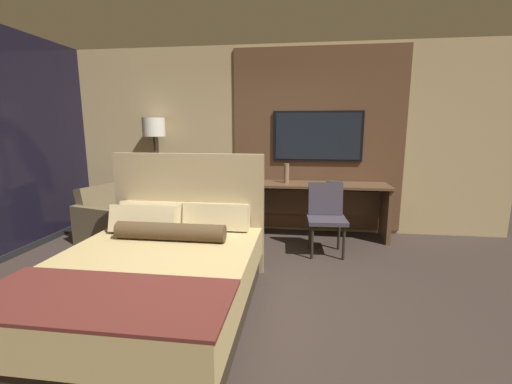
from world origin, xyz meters
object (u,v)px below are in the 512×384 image
at_px(desk, 316,200).
at_px(desk_chair, 326,212).
at_px(bed, 155,275).
at_px(tv, 318,136).
at_px(floor_lamp, 154,136).
at_px(vase_tall, 286,173).
at_px(book, 335,182).
at_px(armchair_by_window, 118,222).

xyz_separation_m(desk, desk_chair, (0.10, -0.66, -0.01)).
height_order(bed, tv, tv).
xyz_separation_m(desk, tv, (-0.00, 0.23, 0.92)).
xyz_separation_m(desk_chair, floor_lamp, (-2.58, 0.71, 0.93)).
height_order(desk_chair, vase_tall, vase_tall).
bearing_deg(book, tv, 141.23).
distance_m(armchair_by_window, book, 3.19).
bearing_deg(vase_tall, tv, 29.45).
bearing_deg(armchair_by_window, tv, -59.44).
relative_size(desk, tv, 1.54).
xyz_separation_m(armchair_by_window, book, (3.09, 0.56, 0.56)).
bearing_deg(floor_lamp, armchair_by_window, -121.30).
bearing_deg(bed, armchair_by_window, 127.08).
bearing_deg(desk_chair, bed, -136.34).
distance_m(desk, vase_tall, 0.59).
height_order(desk, desk_chair, desk_chair).
bearing_deg(desk, armchair_by_window, -169.33).
xyz_separation_m(floor_lamp, vase_tall, (2.04, -0.07, -0.52)).
xyz_separation_m(bed, vase_tall, (1.03, 2.32, 0.61)).
xyz_separation_m(bed, tv, (1.47, 2.57, 1.14)).
bearing_deg(vase_tall, desk, 2.07).
bearing_deg(desk_chair, armchair_by_window, 174.29).
bearing_deg(tv, desk, -90.00).
bearing_deg(book, bed, -126.10).
xyz_separation_m(armchair_by_window, vase_tall, (2.39, 0.52, 0.68)).
bearing_deg(book, desk_chair, -102.81).
bearing_deg(tv, floor_lamp, -175.85).
relative_size(armchair_by_window, book, 4.30).
distance_m(bed, floor_lamp, 2.83).
height_order(desk, floor_lamp, floor_lamp).
relative_size(bed, armchair_by_window, 1.95).
height_order(tv, vase_tall, tv).
relative_size(desk, armchair_by_window, 1.86).
bearing_deg(floor_lamp, bed, -67.17).
bearing_deg(bed, desk_chair, 46.99).
height_order(desk, vase_tall, vase_tall).
bearing_deg(bed, book, 53.90).
distance_m(floor_lamp, book, 2.81).
bearing_deg(floor_lamp, tv, 4.15).
bearing_deg(desk, vase_tall, -177.93).
relative_size(tv, floor_lamp, 0.76).
distance_m(desk_chair, book, 0.75).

